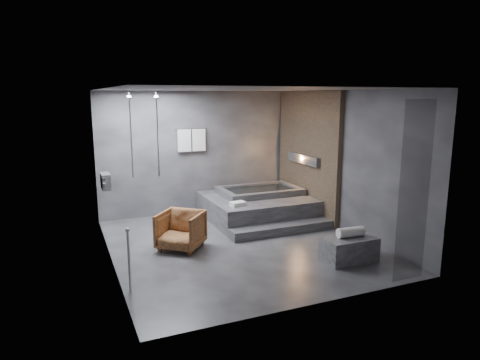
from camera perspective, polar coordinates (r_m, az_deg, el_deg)
name	(u,v)px	position (r m, az deg, el deg)	size (l,w,h in m)	color
room	(254,149)	(7.93, 1.84, 4.21)	(5.00, 5.04, 2.82)	#2A2A2C
tub_deck	(257,207)	(9.56, 2.32, -3.62)	(2.20, 2.00, 0.50)	#2E2E31
tub_step	(282,229)	(8.60, 5.68, -6.50)	(2.20, 0.36, 0.18)	#2E2E31
concrete_bench	(349,249)	(7.39, 14.38, -8.91)	(0.88, 0.48, 0.40)	#37373A
driftwood_chair	(181,230)	(7.73, -7.91, -6.65)	(0.73, 0.75, 0.68)	#4C2813
rolled_towel	(351,232)	(7.34, 14.55, -6.75)	(0.17, 0.17, 0.46)	white
deck_towel	(238,204)	(8.68, -0.28, -3.18)	(0.29, 0.22, 0.08)	silver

